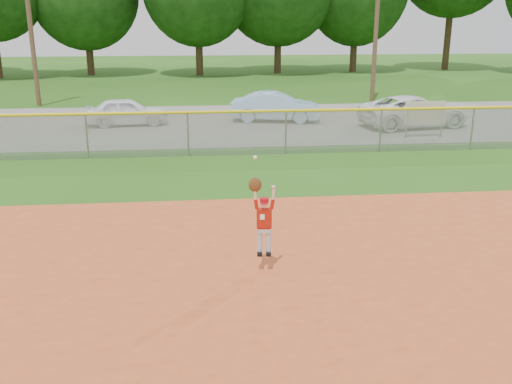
% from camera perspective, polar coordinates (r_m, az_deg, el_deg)
% --- Properties ---
extents(ground, '(120.00, 120.00, 0.00)m').
position_cam_1_polar(ground, '(10.16, -7.46, -9.86)').
color(ground, '#265513').
rests_on(ground, ground).
extents(parking_strip, '(44.00, 10.00, 0.03)m').
position_cam_1_polar(parking_strip, '(25.47, -6.56, 6.81)').
color(parking_strip, slate).
rests_on(parking_strip, ground).
extents(car_white_a, '(3.58, 1.73, 1.18)m').
position_cam_1_polar(car_white_a, '(25.42, -12.81, 7.86)').
color(car_white_a, white).
rests_on(car_white_a, parking_strip).
extents(car_blue, '(4.13, 2.13, 1.29)m').
position_cam_1_polar(car_blue, '(25.73, 1.98, 8.52)').
color(car_blue, '#94BFDD').
rests_on(car_blue, parking_strip).
extents(car_white_b, '(5.01, 3.01, 1.30)m').
position_cam_1_polar(car_white_b, '(25.36, 15.54, 7.78)').
color(car_white_b, white).
rests_on(car_white_b, parking_strip).
extents(sponsor_sign, '(1.61, 0.13, 1.43)m').
position_cam_1_polar(sponsor_sign, '(23.13, 16.54, 7.49)').
color(sponsor_sign, gray).
rests_on(sponsor_sign, ground).
extents(outfield_fence, '(40.06, 0.10, 1.55)m').
position_cam_1_polar(outfield_fence, '(19.41, -6.83, 6.12)').
color(outfield_fence, gray).
rests_on(outfield_fence, ground).
extents(power_lines, '(19.40, 0.24, 9.00)m').
position_cam_1_polar(power_lines, '(31.05, -4.82, 17.39)').
color(power_lines, '#4C3823').
rests_on(power_lines, ground).
extents(ballplayer, '(0.49, 0.22, 1.89)m').
position_cam_1_polar(ballplayer, '(10.40, 0.68, -2.51)').
color(ballplayer, silver).
rests_on(ballplayer, ground).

